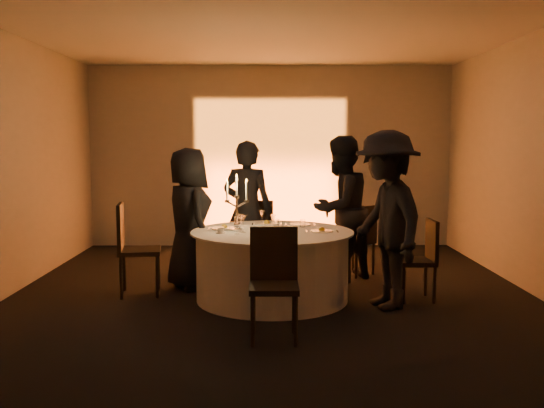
{
  "coord_description": "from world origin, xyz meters",
  "views": [
    {
      "loc": [
        -0.06,
        -6.62,
        1.77
      ],
      "look_at": [
        0.0,
        0.2,
        1.05
      ],
      "focal_mm": 40.0,
      "sensor_mm": 36.0,
      "label": 1
    }
  ],
  "objects_px": {
    "candelabra": "(237,211)",
    "coffee_cup": "(221,230)",
    "chair_front": "(274,276)",
    "chair_back_right": "(359,236)",
    "guest_back_right": "(340,209)",
    "chair_left": "(132,243)",
    "guest_right": "(386,220)",
    "guest_left": "(189,219)",
    "guest_back_left": "(247,210)",
    "chair_back_left": "(259,230)",
    "chair_right": "(422,255)",
    "banquet_table": "(272,265)"
  },
  "relations": [
    {
      "from": "chair_front",
      "to": "chair_back_right",
      "type": "bearing_deg",
      "value": 65.48
    },
    {
      "from": "guest_back_left",
      "to": "guest_right",
      "type": "distance_m",
      "value": 2.02
    },
    {
      "from": "guest_back_left",
      "to": "chair_back_left",
      "type": "bearing_deg",
      "value": -84.58
    },
    {
      "from": "chair_back_left",
      "to": "guest_right",
      "type": "relative_size",
      "value": 0.51
    },
    {
      "from": "guest_right",
      "to": "chair_back_right",
      "type": "bearing_deg",
      "value": 166.25
    },
    {
      "from": "chair_back_left",
      "to": "coffee_cup",
      "type": "bearing_deg",
      "value": 83.41
    },
    {
      "from": "chair_front",
      "to": "chair_right",
      "type": "bearing_deg",
      "value": 37.63
    },
    {
      "from": "chair_left",
      "to": "guest_right",
      "type": "relative_size",
      "value": 0.56
    },
    {
      "from": "chair_back_right",
      "to": "chair_right",
      "type": "distance_m",
      "value": 1.34
    },
    {
      "from": "chair_back_right",
      "to": "guest_left",
      "type": "height_order",
      "value": "guest_left"
    },
    {
      "from": "chair_left",
      "to": "guest_back_right",
      "type": "relative_size",
      "value": 0.58
    },
    {
      "from": "chair_right",
      "to": "guest_right",
      "type": "height_order",
      "value": "guest_right"
    },
    {
      "from": "guest_back_right",
      "to": "guest_left",
      "type": "bearing_deg",
      "value": -32.61
    },
    {
      "from": "banquet_table",
      "to": "chair_back_left",
      "type": "height_order",
      "value": "chair_back_left"
    },
    {
      "from": "chair_left",
      "to": "guest_left",
      "type": "height_order",
      "value": "guest_left"
    },
    {
      "from": "banquet_table",
      "to": "chair_front",
      "type": "xyz_separation_m",
      "value": [
        0.0,
        -1.31,
        0.17
      ]
    },
    {
      "from": "chair_left",
      "to": "chair_front",
      "type": "relative_size",
      "value": 1.07
    },
    {
      "from": "chair_back_right",
      "to": "chair_right",
      "type": "bearing_deg",
      "value": 71.05
    },
    {
      "from": "chair_back_left",
      "to": "chair_back_right",
      "type": "height_order",
      "value": "chair_back_left"
    },
    {
      "from": "candelabra",
      "to": "chair_right",
      "type": "bearing_deg",
      "value": -2.13
    },
    {
      "from": "banquet_table",
      "to": "chair_left",
      "type": "distance_m",
      "value": 1.63
    },
    {
      "from": "guest_back_right",
      "to": "guest_right",
      "type": "distance_m",
      "value": 1.27
    },
    {
      "from": "chair_front",
      "to": "candelabra",
      "type": "bearing_deg",
      "value": 106.45
    },
    {
      "from": "guest_left",
      "to": "coffee_cup",
      "type": "height_order",
      "value": "guest_left"
    },
    {
      "from": "chair_left",
      "to": "chair_back_left",
      "type": "distance_m",
      "value": 2.06
    },
    {
      "from": "banquet_table",
      "to": "guest_right",
      "type": "height_order",
      "value": "guest_right"
    },
    {
      "from": "guest_back_left",
      "to": "coffee_cup",
      "type": "xyz_separation_m",
      "value": [
        -0.25,
        -1.17,
        -0.08
      ]
    },
    {
      "from": "chair_back_right",
      "to": "coffee_cup",
      "type": "height_order",
      "value": "chair_back_right"
    },
    {
      "from": "banquet_table",
      "to": "guest_back_left",
      "type": "xyz_separation_m",
      "value": [
        -0.31,
        1.01,
        0.5
      ]
    },
    {
      "from": "guest_left",
      "to": "candelabra",
      "type": "xyz_separation_m",
      "value": [
        0.6,
        -0.49,
        0.15
      ]
    },
    {
      "from": "banquet_table",
      "to": "chair_back_right",
      "type": "bearing_deg",
      "value": 46.08
    },
    {
      "from": "chair_right",
      "to": "guest_back_left",
      "type": "xyz_separation_m",
      "value": [
        -1.97,
        1.05,
        0.38
      ]
    },
    {
      "from": "guest_back_right",
      "to": "chair_left",
      "type": "bearing_deg",
      "value": -28.27
    },
    {
      "from": "chair_right",
      "to": "guest_back_left",
      "type": "relative_size",
      "value": 0.51
    },
    {
      "from": "candelabra",
      "to": "guest_right",
      "type": "bearing_deg",
      "value": -13.06
    },
    {
      "from": "chair_front",
      "to": "guest_left",
      "type": "bearing_deg",
      "value": 118.54
    },
    {
      "from": "chair_right",
      "to": "candelabra",
      "type": "bearing_deg",
      "value": -93.46
    },
    {
      "from": "guest_back_right",
      "to": "candelabra",
      "type": "bearing_deg",
      "value": -9.42
    },
    {
      "from": "guest_back_left",
      "to": "candelabra",
      "type": "xyz_separation_m",
      "value": [
        -0.08,
        -0.97,
        0.11
      ]
    },
    {
      "from": "guest_back_left",
      "to": "coffee_cup",
      "type": "height_order",
      "value": "guest_back_left"
    },
    {
      "from": "chair_left",
      "to": "chair_back_left",
      "type": "relative_size",
      "value": 1.11
    },
    {
      "from": "chair_back_right",
      "to": "guest_right",
      "type": "distance_m",
      "value": 1.58
    },
    {
      "from": "guest_right",
      "to": "coffee_cup",
      "type": "height_order",
      "value": "guest_right"
    },
    {
      "from": "chair_left",
      "to": "chair_back_right",
      "type": "distance_m",
      "value": 2.93
    },
    {
      "from": "guest_back_left",
      "to": "coffee_cup",
      "type": "distance_m",
      "value": 1.19
    },
    {
      "from": "banquet_table",
      "to": "candelabra",
      "type": "xyz_separation_m",
      "value": [
        -0.39,
        0.04,
        0.61
      ]
    },
    {
      "from": "candelabra",
      "to": "coffee_cup",
      "type": "bearing_deg",
      "value": -130.9
    },
    {
      "from": "chair_back_left",
      "to": "coffee_cup",
      "type": "distance_m",
      "value": 1.9
    },
    {
      "from": "chair_back_left",
      "to": "guest_right",
      "type": "height_order",
      "value": "guest_right"
    },
    {
      "from": "guest_left",
      "to": "guest_right",
      "type": "bearing_deg",
      "value": -139.69
    }
  ]
}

